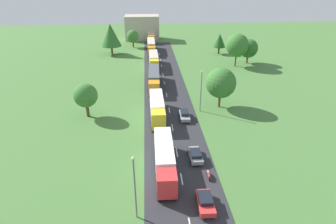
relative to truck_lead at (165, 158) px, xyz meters
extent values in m
cube|color=#2B2B30|center=(2.16, 10.10, -2.07)|extent=(10.00, 140.00, 0.06)
cube|color=white|center=(2.16, -1.97, -2.04)|extent=(0.16, 2.40, 0.01)
cube|color=white|center=(2.16, 4.22, -2.04)|extent=(0.16, 2.40, 0.01)
cube|color=white|center=(2.16, 12.01, -2.04)|extent=(0.16, 2.40, 0.01)
cube|color=white|center=(2.16, 19.15, -2.04)|extent=(0.16, 2.40, 0.01)
cube|color=white|center=(2.16, 26.89, -2.04)|extent=(0.16, 2.40, 0.01)
cube|color=white|center=(2.16, 34.84, -2.04)|extent=(0.16, 2.40, 0.01)
cube|color=white|center=(2.16, 41.07, -2.04)|extent=(0.16, 2.40, 0.01)
cube|color=white|center=(2.16, 49.03, -2.04)|extent=(0.16, 2.40, 0.01)
cube|color=white|center=(2.16, 56.08, -2.04)|extent=(0.16, 2.40, 0.01)
cube|color=white|center=(2.16, 62.48, -2.04)|extent=(0.16, 2.40, 0.01)
cube|color=red|center=(-0.03, -5.00, -0.12)|extent=(2.46, 2.59, 2.84)
cube|color=black|center=(-0.04, -6.23, 0.39)|extent=(2.10, 0.11, 1.25)
cube|color=white|center=(0.01, 1.33, 0.13)|extent=(2.56, 9.40, 2.74)
cube|color=black|center=(0.01, 1.33, -1.44)|extent=(0.95, 8.92, 0.24)
cylinder|color=black|center=(1.02, -5.65, -1.54)|extent=(0.36, 1.00, 1.00)
cylinder|color=black|center=(-1.08, -5.63, -1.54)|extent=(0.36, 1.00, 1.00)
cylinder|color=black|center=(1.08, 4.14, -1.54)|extent=(0.36, 1.00, 1.00)
cylinder|color=black|center=(-1.02, 4.16, -1.54)|extent=(0.36, 1.00, 1.00)
cylinder|color=black|center=(1.08, 5.27, -1.54)|extent=(0.36, 1.00, 1.00)
cylinder|color=black|center=(-1.02, 5.28, -1.54)|extent=(0.36, 1.00, 1.00)
cube|color=yellow|center=(-0.31, 11.54, -0.06)|extent=(2.46, 2.70, 2.96)
cube|color=black|center=(-0.30, 10.27, 0.47)|extent=(2.10, 0.12, 1.30)
cube|color=white|center=(-0.37, 17.74, 0.09)|extent=(2.58, 9.03, 2.66)
cube|color=black|center=(-0.37, 17.74, -1.44)|extent=(0.98, 8.57, 0.24)
cylinder|color=black|center=(0.74, 10.88, -1.54)|extent=(0.36, 1.00, 1.00)
cylinder|color=black|center=(-1.36, 10.87, -1.54)|extent=(0.36, 1.00, 1.00)
cylinder|color=black|center=(0.65, 20.45, -1.54)|extent=(0.36, 1.00, 1.00)
cylinder|color=black|center=(-1.45, 20.43, -1.54)|extent=(0.36, 1.00, 1.00)
cylinder|color=black|center=(0.64, 21.53, -1.54)|extent=(0.36, 1.00, 1.00)
cylinder|color=black|center=(-1.46, 21.51, -1.54)|extent=(0.36, 1.00, 1.00)
cube|color=orange|center=(-0.61, 26.79, -0.15)|extent=(2.51, 2.59, 2.79)
cube|color=black|center=(-0.64, 25.59, 0.35)|extent=(2.10, 0.16, 1.23)
cube|color=#4C5156|center=(-0.42, 33.84, 0.18)|extent=(2.80, 10.93, 2.85)
cube|color=black|center=(-0.42, 33.84, -1.44)|extent=(1.18, 10.34, 0.24)
cylinder|color=black|center=(0.42, 26.13, -1.54)|extent=(0.38, 1.01, 1.00)
cylinder|color=black|center=(-1.68, 26.19, -1.54)|extent=(0.38, 1.01, 1.00)
cylinder|color=black|center=(0.72, 37.07, -1.54)|extent=(0.38, 1.01, 1.00)
cylinder|color=black|center=(-1.38, 37.12, -1.54)|extent=(0.38, 1.01, 1.00)
cylinder|color=black|center=(0.76, 38.37, -1.54)|extent=(0.38, 1.01, 1.00)
cylinder|color=black|center=(-1.34, 38.43, -1.54)|extent=(0.38, 1.01, 1.00)
cube|color=yellow|center=(-0.03, 43.49, -0.09)|extent=(2.45, 2.45, 2.92)
cube|color=black|center=(-0.03, 42.34, 0.44)|extent=(2.10, 0.11, 1.28)
cube|color=beige|center=(-0.06, 49.81, 0.13)|extent=(2.54, 9.51, 2.74)
cube|color=black|center=(-0.06, 49.81, -1.44)|extent=(0.94, 9.03, 0.24)
cylinder|color=black|center=(1.02, 42.89, -1.54)|extent=(0.35, 1.00, 1.00)
cylinder|color=black|center=(-1.08, 42.88, -1.54)|extent=(0.35, 1.00, 1.00)
cylinder|color=black|center=(0.98, 52.67, -1.54)|extent=(0.35, 1.00, 1.00)
cylinder|color=black|center=(-1.12, 52.66, -1.54)|extent=(0.35, 1.00, 1.00)
cylinder|color=black|center=(0.97, 53.81, -1.54)|extent=(0.35, 1.00, 1.00)
cylinder|color=black|center=(-1.13, 53.80, -1.54)|extent=(0.35, 1.00, 1.00)
cube|color=orange|center=(-0.40, 59.72, -0.21)|extent=(2.44, 2.56, 2.66)
cube|color=black|center=(-0.40, 58.50, 0.27)|extent=(2.10, 0.10, 1.17)
cube|color=beige|center=(-0.41, 66.86, 0.21)|extent=(2.52, 11.04, 2.92)
cube|color=black|center=(-0.41, 66.86, -1.44)|extent=(0.92, 10.48, 0.24)
cylinder|color=black|center=(0.65, 59.08, -1.54)|extent=(0.35, 1.00, 1.00)
cylinder|color=black|center=(-1.45, 59.08, -1.54)|extent=(0.35, 1.00, 1.00)
cylinder|color=black|center=(0.63, 70.17, -1.54)|extent=(0.35, 1.00, 1.00)
cylinder|color=black|center=(-1.47, 70.17, -1.54)|extent=(0.35, 1.00, 1.00)
cylinder|color=black|center=(0.63, 71.50, -1.54)|extent=(0.35, 1.00, 1.00)
cylinder|color=black|center=(-1.47, 71.49, -1.54)|extent=(0.35, 1.00, 1.00)
cube|color=orange|center=(-0.04, 77.74, -0.17)|extent=(2.47, 2.29, 2.74)
cube|color=black|center=(-0.03, 76.67, 0.32)|extent=(2.10, 0.13, 1.21)
cube|color=beige|center=(-0.15, 85.17, 0.23)|extent=(2.67, 11.94, 2.95)
cube|color=black|center=(-0.15, 85.17, -1.44)|extent=(1.06, 11.32, 0.24)
cylinder|color=black|center=(1.02, 77.19, -1.54)|extent=(0.36, 1.00, 1.00)
cylinder|color=black|center=(-1.08, 77.16, -1.54)|extent=(0.36, 1.00, 1.00)
cylinder|color=black|center=(0.85, 88.75, -1.54)|extent=(0.36, 1.00, 1.00)
cylinder|color=black|center=(-1.25, 88.72, -1.54)|extent=(0.36, 1.00, 1.00)
cylinder|color=black|center=(0.83, 90.18, -1.54)|extent=(0.36, 1.00, 1.00)
cylinder|color=black|center=(-1.27, 90.15, -1.54)|extent=(0.36, 1.00, 1.00)
cube|color=red|center=(4.32, -7.26, -1.38)|extent=(1.90, 4.02, 0.69)
cube|color=black|center=(4.33, -7.06, -0.80)|extent=(1.58, 2.26, 0.48)
cylinder|color=black|center=(5.11, -8.63, -1.72)|extent=(0.23, 0.64, 0.64)
cylinder|color=black|center=(3.48, -8.60, -1.72)|extent=(0.23, 0.64, 0.64)
cylinder|color=black|center=(5.16, -5.92, -1.72)|extent=(0.23, 0.64, 0.64)
cylinder|color=black|center=(3.54, -5.89, -1.72)|extent=(0.23, 0.64, 0.64)
cube|color=gray|center=(4.68, 2.36, -1.43)|extent=(1.84, 4.07, 0.58)
cube|color=black|center=(4.68, 2.16, -0.89)|extent=(1.53, 2.29, 0.49)
cylinder|color=black|center=(3.87, 3.71, -1.72)|extent=(0.23, 0.64, 0.64)
cylinder|color=black|center=(5.43, 3.75, -1.72)|extent=(0.23, 0.64, 0.64)
cylinder|color=black|center=(3.93, 0.97, -1.72)|extent=(0.23, 0.64, 0.64)
cylinder|color=black|center=(5.49, 1.00, -1.72)|extent=(0.23, 0.64, 0.64)
cube|color=#8C939E|center=(4.73, 15.25, -1.43)|extent=(1.77, 4.23, 0.59)
cube|color=black|center=(4.73, 15.46, -0.84)|extent=(1.47, 2.38, 0.59)
cylinder|color=black|center=(5.47, 13.81, -1.72)|extent=(0.23, 0.64, 0.64)
cylinder|color=black|center=(3.95, 13.82, -1.72)|extent=(0.23, 0.64, 0.64)
cylinder|color=black|center=(5.50, 16.67, -1.72)|extent=(0.23, 0.64, 0.64)
cylinder|color=black|center=(3.99, 16.69, -1.72)|extent=(0.23, 0.64, 0.64)
cylinder|color=black|center=(5.79, -1.28, -1.72)|extent=(0.12, 0.64, 0.64)
cylinder|color=black|center=(5.79, -2.58, -1.72)|extent=(0.14, 0.64, 0.64)
cube|color=red|center=(5.79, -1.93, -1.50)|extent=(0.20, 1.40, 0.36)
ellipsoid|color=#8C939E|center=(5.79, -1.78, -1.27)|extent=(0.28, 0.52, 0.28)
cylinder|color=slate|center=(-3.67, -8.10, 1.88)|extent=(0.18, 0.18, 7.96)
sphere|color=silver|center=(-3.67, -8.10, 5.97)|extent=(0.36, 0.36, 0.36)
cylinder|color=slate|center=(8.24, 18.40, 1.95)|extent=(0.18, 0.18, 8.11)
sphere|color=silver|center=(8.24, 18.40, 6.12)|extent=(0.36, 0.36, 0.36)
cylinder|color=#513823|center=(-13.66, 63.71, -0.72)|extent=(0.63, 0.63, 2.76)
cone|color=#2D6628|center=(-13.66, 63.71, 4.29)|extent=(6.61, 6.61, 7.27)
cylinder|color=#513823|center=(-13.59, 17.76, -0.78)|extent=(0.59, 0.59, 2.65)
sphere|color=#38702D|center=(-13.59, 17.76, 2.22)|extent=(4.48, 4.48, 4.48)
cylinder|color=#513823|center=(28.30, 50.25, -0.89)|extent=(0.54, 0.54, 2.43)
sphere|color=#2D6628|center=(28.30, 50.25, 2.40)|extent=(5.55, 5.55, 5.55)
cylinder|color=#513823|center=(23.80, 47.32, -0.23)|extent=(0.41, 0.41, 3.75)
sphere|color=#38702D|center=(23.80, 47.32, 4.08)|extent=(6.48, 6.48, 6.48)
cylinder|color=#513823|center=(22.23, 61.41, -0.94)|extent=(0.59, 0.59, 2.34)
cone|color=#23561E|center=(22.23, 61.41, 2.46)|extent=(4.05, 4.05, 4.45)
cylinder|color=#513823|center=(-6.87, 73.00, -0.87)|extent=(0.54, 0.54, 2.47)
sphere|color=#38702D|center=(-6.87, 73.00, 2.00)|extent=(4.36, 4.36, 4.36)
cylinder|color=#513823|center=(12.51, 20.12, -0.65)|extent=(0.46, 0.46, 2.91)
sphere|color=#38702D|center=(12.51, 20.12, 3.07)|extent=(6.03, 6.03, 6.03)
cube|color=#B2A899|center=(-3.58, 86.69, 2.59)|extent=(13.46, 8.16, 9.39)
camera|label=1|loc=(-1.89, -31.79, 22.84)|focal=30.29mm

